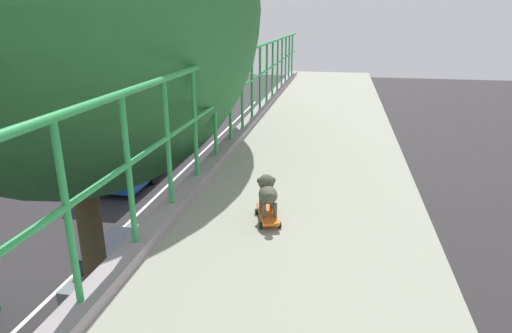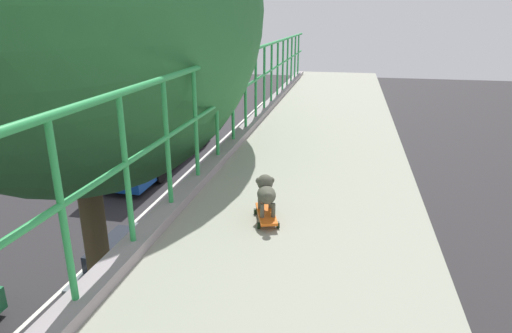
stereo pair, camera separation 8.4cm
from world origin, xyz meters
The scene contains 5 objects.
car_grey_fifth centered at (-4.80, 10.26, 0.67)m, with size 1.77×4.06×1.37m.
city_bus centered at (-8.44, 21.02, 1.78)m, with size 2.52×10.20×3.13m.
roadside_tree_mid centered at (-2.58, 5.57, 7.66)m, with size 5.47×5.47×10.27m.
toy_skateboard centered at (0.66, 3.40, 5.93)m, with size 0.29×0.48×0.08m.
small_dog centered at (0.65, 3.44, 6.14)m, with size 0.24×0.37×0.32m.
Camera 2 is at (1.32, -0.10, 7.61)m, focal length 30.64 mm.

